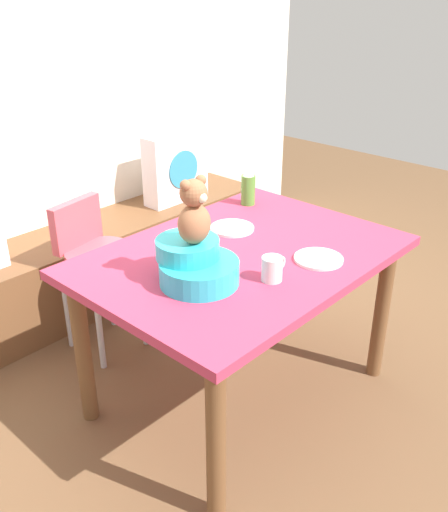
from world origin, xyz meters
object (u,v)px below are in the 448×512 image
Objects in this scene: dinner_plate_far at (319,259)px; highchair at (98,256)px; teddy_bear at (194,213)px; coffee_mug at (272,268)px; dining_table at (241,273)px; dinner_plate_near at (232,228)px; pillow_floral_right at (176,167)px; infant_seat_teal at (195,264)px; ketchup_bottle at (248,188)px.

highchair is at bearing 107.39° from dinner_plate_far.
coffee_mug is (0.20, -0.20, -0.23)m from teddy_bear.
dining_table is 0.82m from highchair.
dinner_plate_near is (0.25, 0.43, -0.04)m from coffee_mug.
pillow_floral_right is 1.76× the size of teddy_bear.
dinner_plate_near is at bearing -61.23° from highchair.
pillow_floral_right is 1.42m from dining_table.
teddy_bear is at bearing -173.34° from dining_table.
coffee_mug reaches higher than dinner_plate_near.
highchair is at bearing -155.76° from pillow_floral_right.
pillow_floral_right is 3.67× the size of coffee_mug.
pillow_floral_right reaches higher than dinner_plate_far.
teddy_bear is 1.25× the size of dinner_plate_far.
pillow_floral_right is 1.63m from infant_seat_teal.
dinner_plate_near is (-0.59, -1.02, 0.07)m from pillow_floral_right.
coffee_mug is (0.08, -1.03, 0.27)m from highchair.
coffee_mug reaches higher than highchair.
pillow_floral_right is 1.18m from dinner_plate_near.
dinner_plate_far is at bearing -72.61° from highchair.
coffee_mug is 0.26m from dinner_plate_far.
highchair reaches higher than dinner_plate_near.
dining_table is at bearing -128.73° from dinner_plate_near.
dinner_plate_far is at bearing -27.57° from teddy_bear.
teddy_bear reaches higher than coffee_mug.
dining_table is 5.27× the size of teddy_bear.
coffee_mug is at bearing -85.75° from highchair.
pillow_floral_right is at bearing 59.67° from dinner_plate_near.
dinner_plate_near is 0.47m from dinner_plate_far.
highchair is 0.72m from dinner_plate_near.
teddy_bear is at bearing -153.05° from ketchup_bottle.
teddy_bear is 0.86m from ketchup_bottle.
infant_seat_teal is 1.32× the size of teddy_bear.
coffee_mug reaches higher than dinner_plate_far.
infant_seat_teal is at bearing -98.78° from highchair.
teddy_bear is (0.00, -0.00, 0.21)m from infant_seat_teal.
ketchup_bottle is at bearing 27.99° from dinner_plate_near.
coffee_mug is at bearing -132.92° from ketchup_bottle.
dinner_plate_far is (0.33, -1.07, 0.22)m from highchair.
dining_table is (-0.75, -1.21, -0.04)m from pillow_floral_right.
dinner_plate_far is at bearing -27.63° from infant_seat_teal.
dinner_plate_near reaches higher than dining_table.
dining_table is 0.27m from dinner_plate_near.
teddy_bear is 1.35× the size of ketchup_bottle.
dining_table is 0.59m from ketchup_bottle.
infant_seat_teal reaches higher than dinner_plate_far.
dinner_plate_far is (0.26, -0.04, -0.04)m from coffee_mug.
infant_seat_teal is 0.84m from ketchup_bottle.
dinner_plate_near and dinner_plate_far have the same top height.
ketchup_bottle reaches higher than dinner_plate_far.
ketchup_bottle is at bearing 37.85° from dining_table.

